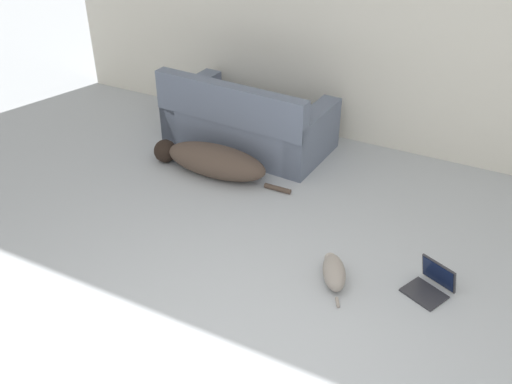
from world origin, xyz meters
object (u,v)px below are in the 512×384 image
dog (212,160)px  laptop_open (433,282)px  couch (247,123)px  cat (334,272)px

dog → laptop_open: (2.30, -0.70, -0.07)m
dog → couch: bearing=-93.6°
laptop_open → couch: bearing=173.1°
dog → cat: dog is taller
couch → dog: 0.69m
couch → laptop_open: (2.26, -1.38, -0.18)m
couch → laptop_open: 2.66m
dog → cat: 1.87m
dog → cat: (1.62, -0.93, -0.06)m
laptop_open → dog: bearing=-172.5°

